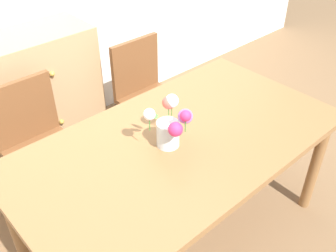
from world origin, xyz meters
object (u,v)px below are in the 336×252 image
object	(u,v)px
chair_left	(37,140)
flower_vase	(171,124)
dresser	(5,110)
dining_table	(179,152)
chair_right	(145,91)

from	to	relation	value
chair_left	flower_vase	xyz separation A→B (m)	(0.39, -0.84, 0.38)
chair_left	dresser	distance (m)	0.49
dining_table	dresser	xyz separation A→B (m)	(-0.45, 1.33, -0.18)
dresser	dining_table	bearing A→B (deg)	-71.35
dining_table	flower_vase	xyz separation A→B (m)	(-0.06, -0.00, 0.22)
chair_left	dresser	bearing A→B (deg)	-90.13
dresser	chair_left	bearing A→B (deg)	-90.13
chair_left	chair_right	distance (m)	0.90
dining_table	chair_right	bearing A→B (deg)	61.82
dresser	flower_vase	bearing A→B (deg)	-73.90
flower_vase	chair_left	bearing A→B (deg)	114.61
chair_left	dresser	world-z (taller)	dresser
dining_table	chair_right	world-z (taller)	chair_right
dining_table	chair_right	size ratio (longest dim) A/B	2.02
dresser	flower_vase	world-z (taller)	flower_vase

